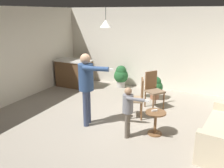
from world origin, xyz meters
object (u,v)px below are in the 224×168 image
person_child (128,107)px  dining_chair_by_counter (137,97)px  side_table_by_couch (155,120)px  potted_plant_corner (155,87)px  kitchen_counter (74,73)px  person_adult (87,82)px  spare_remote_on_table (155,111)px  potted_plant_by_wall (121,75)px  dining_chair_near_wall (153,88)px

person_child → dining_chair_by_counter: person_child is taller
side_table_by_couch → potted_plant_corner: potted_plant_corner is taller
dining_chair_by_counter → kitchen_counter: bearing=41.1°
person_adult → spare_remote_on_table: bearing=85.4°
potted_plant_by_wall → spare_remote_on_table: bearing=-54.6°
person_adult → potted_plant_by_wall: bearing=175.3°
kitchen_counter → potted_plant_by_wall: kitchen_counter is taller
person_adult → dining_chair_by_counter: bearing=120.7°
side_table_by_couch → dining_chair_near_wall: dining_chair_near_wall is taller
dining_chair_near_wall → potted_plant_corner: size_ratio=1.42×
person_child → side_table_by_couch: bearing=121.7°
person_adult → potted_plant_corner: 2.63m
spare_remote_on_table → potted_plant_corner: bearing=105.1°
dining_chair_by_counter → potted_plant_by_wall: 2.54m
dining_chair_by_counter → potted_plant_by_wall: size_ratio=1.30×
person_child → potted_plant_by_wall: (-1.52, 3.16, -0.26)m
person_adult → person_child: person_adult is taller
person_child → potted_plant_corner: person_child is taller
side_table_by_couch → potted_plant_corner: (-0.61, 2.15, 0.06)m
dining_chair_by_counter → side_table_by_couch: bearing=-156.7°
dining_chair_near_wall → spare_remote_on_table: (0.45, -1.47, -0.01)m
person_adult → potted_plant_by_wall: 3.11m
potted_plant_by_wall → spare_remote_on_table: (1.98, -2.78, 0.11)m
kitchen_counter → spare_remote_on_table: (3.50, -2.15, 0.06)m
side_table_by_couch → spare_remote_on_table: spare_remote_on_table is taller
potted_plant_corner → potted_plant_by_wall: size_ratio=0.92×
kitchen_counter → side_table_by_couch: bearing=-31.5°
dining_chair_by_counter → potted_plant_corner: (0.04, 1.49, -0.16)m
dining_chair_near_wall → spare_remote_on_table: 1.54m
kitchen_counter → potted_plant_corner: size_ratio=1.79×
potted_plant_corner → kitchen_counter: bearing=179.7°
side_table_by_couch → dining_chair_near_wall: bearing=108.0°
kitchen_counter → dining_chair_by_counter: dining_chair_by_counter is taller
side_table_by_couch → person_adult: bearing=-172.2°
dining_chair_by_counter → spare_remote_on_table: 0.89m
potted_plant_corner → person_child: bearing=-87.3°
person_child → potted_plant_by_wall: size_ratio=1.43×
side_table_by_couch → spare_remote_on_table: (-0.03, 0.02, 0.21)m
person_adult → potted_plant_by_wall: size_ratio=2.19×
side_table_by_couch → person_adult: 1.73m
person_adult → person_child: size_ratio=1.53×
person_child → potted_plant_corner: bearing=178.1°
dining_chair_by_counter → spare_remote_on_table: size_ratio=7.69×
kitchen_counter → dining_chair_near_wall: size_ratio=1.26×
side_table_by_couch → potted_plant_corner: size_ratio=0.74×
kitchen_counter → spare_remote_on_table: kitchen_counter is taller
spare_remote_on_table → potted_plant_by_wall: bearing=125.4°
person_adult → person_child: 1.14m
side_table_by_couch → dining_chair_by_counter: dining_chair_by_counter is taller
kitchen_counter → dining_chair_near_wall: dining_chair_near_wall is taller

